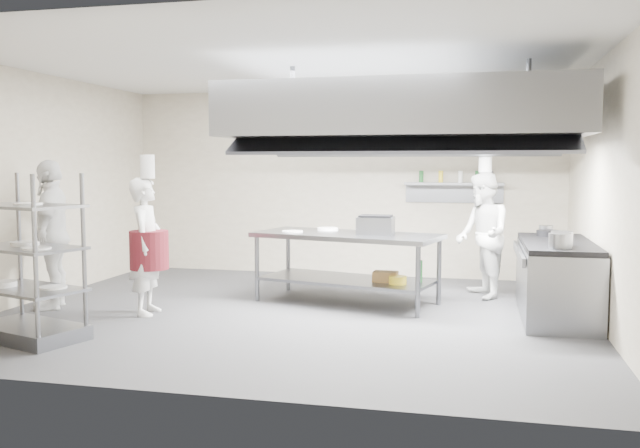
% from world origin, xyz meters
% --- Properties ---
extents(floor, '(7.00, 7.00, 0.00)m').
position_xyz_m(floor, '(0.00, 0.00, 0.00)').
color(floor, '#313133').
rests_on(floor, ground).
extents(ceiling, '(7.00, 7.00, 0.00)m').
position_xyz_m(ceiling, '(0.00, 0.00, 3.00)').
color(ceiling, silver).
rests_on(ceiling, wall_back).
extents(wall_back, '(7.00, 0.00, 7.00)m').
position_xyz_m(wall_back, '(0.00, 3.00, 1.50)').
color(wall_back, tan).
rests_on(wall_back, ground).
extents(wall_left, '(0.00, 6.00, 6.00)m').
position_xyz_m(wall_left, '(-3.50, 0.00, 1.50)').
color(wall_left, tan).
rests_on(wall_left, ground).
extents(wall_right, '(0.00, 6.00, 6.00)m').
position_xyz_m(wall_right, '(3.50, 0.00, 1.50)').
color(wall_right, tan).
rests_on(wall_right, ground).
extents(exhaust_hood, '(4.00, 2.50, 0.60)m').
position_xyz_m(exhaust_hood, '(1.30, 0.40, 2.40)').
color(exhaust_hood, gray).
rests_on(exhaust_hood, ceiling).
extents(hood_strip_a, '(1.60, 0.12, 0.04)m').
position_xyz_m(hood_strip_a, '(0.40, 0.40, 2.08)').
color(hood_strip_a, white).
rests_on(hood_strip_a, exhaust_hood).
extents(hood_strip_b, '(1.60, 0.12, 0.04)m').
position_xyz_m(hood_strip_b, '(2.20, 0.40, 2.08)').
color(hood_strip_b, white).
rests_on(hood_strip_b, exhaust_hood).
extents(wall_shelf, '(1.50, 0.28, 0.04)m').
position_xyz_m(wall_shelf, '(1.80, 2.84, 1.50)').
color(wall_shelf, gray).
rests_on(wall_shelf, wall_back).
extents(island, '(2.55, 1.53, 0.91)m').
position_xyz_m(island, '(0.52, 0.76, 0.46)').
color(island, slate).
rests_on(island, floor).
extents(island_worktop, '(2.55, 1.53, 0.06)m').
position_xyz_m(island_worktop, '(0.52, 0.76, 0.88)').
color(island_worktop, gray).
rests_on(island_worktop, island).
extents(island_undershelf, '(2.34, 1.39, 0.04)m').
position_xyz_m(island_undershelf, '(0.52, 0.76, 0.30)').
color(island_undershelf, slate).
rests_on(island_undershelf, island).
extents(pass_rack, '(1.29, 0.98, 1.71)m').
position_xyz_m(pass_rack, '(-2.31, -1.80, 0.85)').
color(pass_rack, gray).
rests_on(pass_rack, floor).
extents(cooking_range, '(0.80, 2.00, 0.84)m').
position_xyz_m(cooking_range, '(3.08, 0.50, 0.42)').
color(cooking_range, slate).
rests_on(cooking_range, floor).
extents(range_top, '(0.78, 1.96, 0.06)m').
position_xyz_m(range_top, '(3.08, 0.50, 0.87)').
color(range_top, black).
rests_on(range_top, cooking_range).
extents(chef_head, '(0.50, 0.66, 1.64)m').
position_xyz_m(chef_head, '(-1.68, -0.44, 0.82)').
color(chef_head, white).
rests_on(chef_head, floor).
extents(chef_line, '(0.86, 0.98, 1.70)m').
position_xyz_m(chef_line, '(2.23, 1.50, 0.85)').
color(chef_line, white).
rests_on(chef_line, floor).
extents(chef_plating, '(0.81, 1.18, 1.85)m').
position_xyz_m(chef_plating, '(-3.00, -0.38, 0.93)').
color(chef_plating, white).
rests_on(chef_plating, floor).
extents(griddle, '(0.45, 0.36, 0.22)m').
position_xyz_m(griddle, '(0.91, 0.70, 1.02)').
color(griddle, slate).
rests_on(griddle, island_worktop).
extents(wicker_basket, '(0.31, 0.22, 0.13)m').
position_xyz_m(wicker_basket, '(1.05, 0.61, 0.39)').
color(wicker_basket, olive).
rests_on(wicker_basket, island_undershelf).
extents(stockpot, '(0.23, 0.23, 0.16)m').
position_xyz_m(stockpot, '(3.07, 0.03, 0.98)').
color(stockpot, gray).
rests_on(stockpot, range_top).
extents(plate_stack, '(0.28, 0.28, 0.05)m').
position_xyz_m(plate_stack, '(-2.31, -1.80, 0.55)').
color(plate_stack, white).
rests_on(plate_stack, pass_rack).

